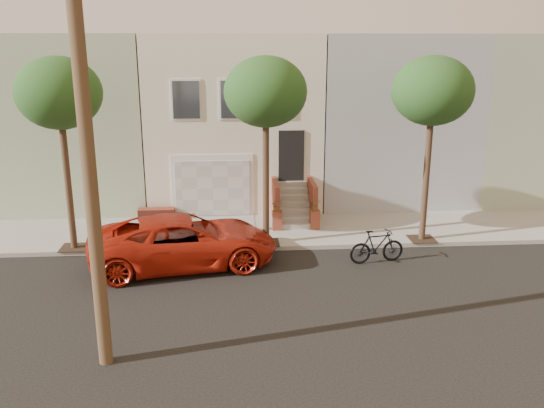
{
  "coord_description": "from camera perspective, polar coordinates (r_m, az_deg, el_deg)",
  "views": [
    {
      "loc": [
        -0.13,
        -14.61,
        6.84
      ],
      "look_at": [
        1.14,
        3.0,
        1.8
      ],
      "focal_mm": 37.55,
      "sensor_mm": 36.0,
      "label": 1
    }
  ],
  "objects": [
    {
      "name": "house_row",
      "position": [
        25.99,
        -3.85,
        8.84
      ],
      "size": [
        33.1,
        11.7,
        7.0
      ],
      "color": "beige",
      "rests_on": "sidewalk"
    },
    {
      "name": "pickup_truck",
      "position": [
        18.12,
        -8.83,
        -3.7
      ],
      "size": [
        6.22,
        3.66,
        1.62
      ],
      "primitive_type": "imported",
      "rotation": [
        0.0,
        0.0,
        1.74
      ],
      "color": "#AB1E0E",
      "rests_on": "ground"
    },
    {
      "name": "tree_right",
      "position": [
        19.72,
        15.82,
        10.74
      ],
      "size": [
        2.7,
        2.57,
        6.3
      ],
      "color": "#2D2116",
      "rests_on": "sidewalk"
    },
    {
      "name": "tree_mid",
      "position": [
        18.61,
        -0.64,
        11.05
      ],
      "size": [
        2.7,
        2.57,
        6.3
      ],
      "color": "#2D2116",
      "rests_on": "sidewalk"
    },
    {
      "name": "ground",
      "position": [
        16.13,
        -3.31,
        -9.18
      ],
      "size": [
        90.0,
        90.0,
        0.0
      ],
      "primitive_type": "plane",
      "color": "black",
      "rests_on": "ground"
    },
    {
      "name": "sidewalk",
      "position": [
        21.07,
        -3.56,
        -2.82
      ],
      "size": [
        40.0,
        3.7,
        0.15
      ],
      "primitive_type": "cube",
      "color": "gray",
      "rests_on": "ground"
    },
    {
      "name": "motorcycle",
      "position": [
        18.52,
        10.47,
        -4.19
      ],
      "size": [
        1.89,
        0.81,
        1.1
      ],
      "primitive_type": "imported",
      "rotation": [
        0.0,
        0.0,
        1.74
      ],
      "color": "black",
      "rests_on": "ground"
    },
    {
      "name": "tree_left",
      "position": [
        19.33,
        -20.58,
        10.25
      ],
      "size": [
        2.7,
        2.57,
        6.3
      ],
      "color": "#2D2116",
      "rests_on": "sidewalk"
    }
  ]
}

